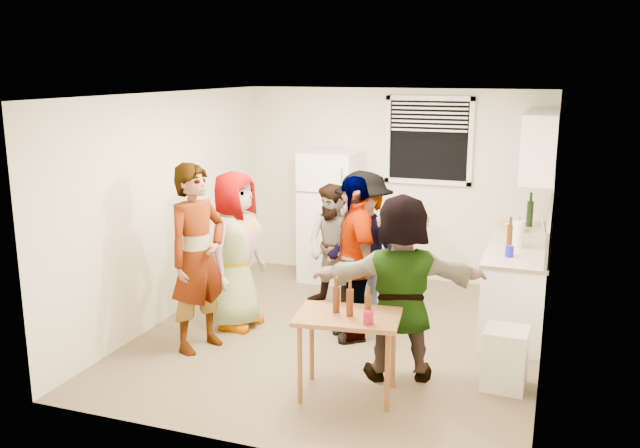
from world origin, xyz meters
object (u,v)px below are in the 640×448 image
at_px(wine_bottle, 529,226).
at_px(serving_table, 347,394).
at_px(guest_grey, 238,325).
at_px(guest_orange, 398,375).
at_px(refrigerator, 330,216).
at_px(beer_bottle_counter, 509,247).
at_px(guest_black, 353,337).
at_px(blue_cup, 509,257).
at_px(beer_bottle_table, 368,321).
at_px(kettle, 519,232).
at_px(guest_back_right, 362,320).
at_px(guest_stripe, 201,347).
at_px(red_cup, 368,324).
at_px(trash_bin, 505,360).
at_px(guest_back_left, 334,306).

height_order(wine_bottle, serving_table, wine_bottle).
relative_size(guest_grey, guest_orange, 1.00).
bearing_deg(refrigerator, serving_table, -68.76).
height_order(beer_bottle_counter, guest_grey, beer_bottle_counter).
bearing_deg(beer_bottle_counter, serving_table, -118.91).
distance_m(refrigerator, guest_black, 2.22).
xyz_separation_m(refrigerator, blue_cup, (2.38, -1.43, 0.05)).
bearing_deg(guest_orange, beer_bottle_table, 58.54).
bearing_deg(kettle, blue_cup, -86.58).
bearing_deg(serving_table, guest_back_right, 102.00).
relative_size(beer_bottle_table, guest_stripe, 0.12).
distance_m(beer_bottle_table, guest_grey, 2.30).
height_order(blue_cup, guest_grey, blue_cup).
height_order(guest_black, guest_orange, guest_orange).
relative_size(kettle, beer_bottle_table, 0.96).
height_order(red_cup, guest_black, red_cup).
bearing_deg(wine_bottle, trash_bin, -90.82).
distance_m(beer_bottle_table, guest_back_right, 2.04).
bearing_deg(trash_bin, guest_back_right, 145.14).
relative_size(refrigerator, beer_bottle_table, 7.68).
bearing_deg(beer_bottle_counter, guest_stripe, -150.68).
height_order(guest_stripe, guest_back_right, guest_back_right).
distance_m(serving_table, guest_back_right, 1.77).
bearing_deg(kettle, guest_back_left, -154.90).
height_order(kettle, guest_black, kettle).
bearing_deg(kettle, guest_orange, -106.02).
bearing_deg(guest_back_right, kettle, 65.08).
height_order(beer_bottle_table, red_cup, beer_bottle_table).
xyz_separation_m(beer_bottle_table, guest_black, (-0.52, 1.34, -0.73)).
distance_m(guest_grey, guest_stripe, 0.67).
height_order(kettle, guest_back_right, kettle).
relative_size(guest_grey, guest_black, 1.00).
bearing_deg(trash_bin, refrigerator, 134.51).
height_order(kettle, guest_back_left, kettle).
xyz_separation_m(serving_table, guest_stripe, (-1.69, 0.48, 0.00)).
distance_m(serving_table, guest_black, 1.30).
xyz_separation_m(guest_stripe, guest_orange, (2.02, 0.03, 0.00)).
distance_m(kettle, red_cup, 3.12).
xyz_separation_m(guest_back_left, guest_orange, (1.14, -1.55, 0.00)).
xyz_separation_m(serving_table, guest_back_right, (-0.37, 1.73, 0.00)).
xyz_separation_m(kettle, serving_table, (-1.19, -2.81, -0.90)).
bearing_deg(blue_cup, guest_orange, -125.77).
xyz_separation_m(wine_bottle, guest_back_right, (-1.66, -1.40, -0.90)).
distance_m(red_cup, guest_orange, 0.99).
bearing_deg(guest_back_left, wine_bottle, 40.53).
xyz_separation_m(trash_bin, guest_stripe, (-2.95, -0.13, -0.25)).
relative_size(beer_bottle_counter, guest_stripe, 0.13).
bearing_deg(guest_black, guest_back_right, 152.75).
distance_m(wine_bottle, guest_back_left, 2.52).
height_order(refrigerator, red_cup, refrigerator).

